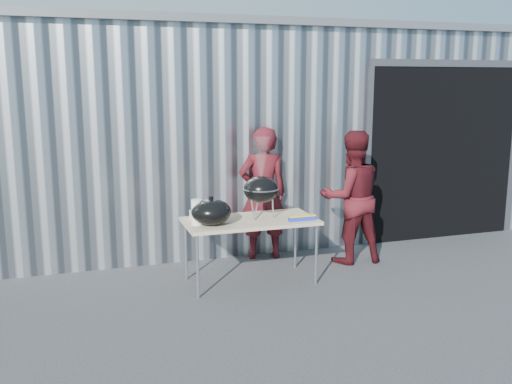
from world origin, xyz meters
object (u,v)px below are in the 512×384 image
object	(u,v)px
kettle_grill	(261,181)
person_bystander	(351,197)
person_cook	(263,193)
folding_table	(250,223)

from	to	relation	value
kettle_grill	person_bystander	xyz separation A→B (m)	(1.32, 0.30, -0.33)
person_cook	folding_table	bearing A→B (deg)	69.43
folding_table	kettle_grill	world-z (taller)	kettle_grill
folding_table	kettle_grill	xyz separation A→B (m)	(0.14, 0.04, 0.46)
kettle_grill	person_cook	distance (m)	0.92
folding_table	person_bystander	xyz separation A→B (m)	(1.46, 0.35, 0.14)
person_cook	person_bystander	xyz separation A→B (m)	(1.02, -0.51, -0.02)
folding_table	kettle_grill	distance (m)	0.49
kettle_grill	person_bystander	distance (m)	1.39
folding_table	person_cook	world-z (taller)	person_cook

